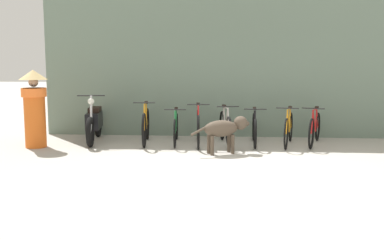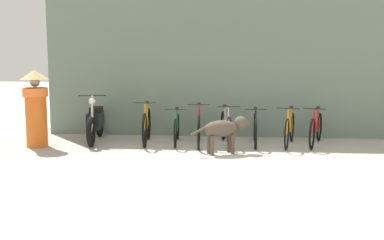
{
  "view_description": "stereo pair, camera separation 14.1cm",
  "coord_description": "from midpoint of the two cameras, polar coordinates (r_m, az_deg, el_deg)",
  "views": [
    {
      "loc": [
        -0.05,
        -7.32,
        1.79
      ],
      "look_at": [
        -0.72,
        1.27,
        0.65
      ],
      "focal_mm": 42.0,
      "sensor_mm": 36.0,
      "label": 1
    },
    {
      "loc": [
        0.09,
        -7.3,
        1.79
      ],
      "look_at": [
        -0.72,
        1.27,
        0.65
      ],
      "focal_mm": 42.0,
      "sensor_mm": 36.0,
      "label": 2
    }
  ],
  "objects": [
    {
      "name": "stray_dog",
      "position": [
        8.69,
        3.76,
        -1.08
      ],
      "size": [
        1.15,
        0.64,
        0.72
      ],
      "rotation": [
        0.0,
        0.0,
        0.42
      ],
      "color": "#4C3F33",
      "rests_on": "ground"
    },
    {
      "name": "ground_plane",
      "position": [
        7.53,
        4.2,
        -6.23
      ],
      "size": [
        60.0,
        60.0,
        0.0
      ],
      "primitive_type": "plane",
      "color": "#ADA89E"
    },
    {
      "name": "bicycle_0",
      "position": [
        9.81,
        -6.31,
        -0.77
      ],
      "size": [
        0.46,
        1.7,
        0.93
      ],
      "rotation": [
        0.0,
        0.0,
        -1.46
      ],
      "color": "black",
      "rests_on": "ground"
    },
    {
      "name": "bicycle_2",
      "position": [
        9.6,
        0.36,
        -0.95
      ],
      "size": [
        0.46,
        1.72,
        0.91
      ],
      "rotation": [
        0.0,
        0.0,
        -1.5
      ],
      "color": "black",
      "rests_on": "ground"
    },
    {
      "name": "bicycle_4",
      "position": [
        9.71,
        7.52,
        -1.16
      ],
      "size": [
        0.46,
        1.61,
        0.81
      ],
      "rotation": [
        0.0,
        0.0,
        -1.6
      ],
      "color": "black",
      "rests_on": "ground"
    },
    {
      "name": "bicycle_1",
      "position": [
        9.73,
        -2.48,
        -1.08
      ],
      "size": [
        0.46,
        1.62,
        0.8
      ],
      "rotation": [
        0.0,
        0.0,
        -1.5
      ],
      "color": "black",
      "rests_on": "ground"
    },
    {
      "name": "bicycle_5",
      "position": [
        9.73,
        11.76,
        -1.11
      ],
      "size": [
        0.51,
        1.63,
        0.84
      ],
      "rotation": [
        0.0,
        0.0,
        -1.8
      ],
      "color": "black",
      "rests_on": "ground"
    },
    {
      "name": "shop_wall_back",
      "position": [
        10.67,
        4.38,
        6.8
      ],
      "size": [
        8.82,
        0.2,
        3.31
      ],
      "color": "slate",
      "rests_on": "ground"
    },
    {
      "name": "bicycle_6",
      "position": [
        9.93,
        14.92,
        -1.09
      ],
      "size": [
        0.62,
        1.63,
        0.83
      ],
      "rotation": [
        0.0,
        0.0,
        -1.88
      ],
      "color": "black",
      "rests_on": "ground"
    },
    {
      "name": "bicycle_3",
      "position": [
        9.71,
        3.83,
        -0.99
      ],
      "size": [
        0.46,
        1.65,
        0.86
      ],
      "rotation": [
        0.0,
        0.0,
        -1.42
      ],
      "color": "black",
      "rests_on": "ground"
    },
    {
      "name": "motorcycle",
      "position": [
        10.18,
        -12.71,
        -0.32
      ],
      "size": [
        0.58,
        1.93,
        1.07
      ],
      "rotation": [
        0.0,
        0.0,
        -1.41
      ],
      "color": "black",
      "rests_on": "ground"
    },
    {
      "name": "person_in_robes",
      "position": [
        9.84,
        -19.77,
        1.74
      ],
      "size": [
        0.8,
        0.8,
        1.61
      ],
      "rotation": [
        0.0,
        0.0,
        2.48
      ],
      "color": "orange",
      "rests_on": "ground"
    }
  ]
}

